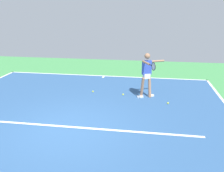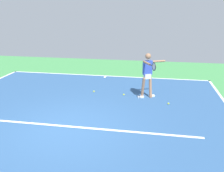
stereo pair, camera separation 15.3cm
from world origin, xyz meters
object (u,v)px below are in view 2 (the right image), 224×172
tennis_player (148,73)px  tennis_ball_centre_court (168,103)px  tennis_ball_by_sideline (124,94)px  tennis_ball_by_baseline (94,91)px

tennis_player → tennis_ball_centre_court: tennis_player is taller
tennis_ball_by_sideline → tennis_ball_by_baseline: bearing=-7.5°
tennis_ball_by_baseline → tennis_ball_by_sideline: same height
tennis_ball_by_baseline → tennis_ball_by_sideline: bearing=172.5°
tennis_ball_by_baseline → tennis_ball_by_sideline: (-1.31, 0.17, 0.00)m
tennis_ball_by_sideline → tennis_player: bearing=174.1°
tennis_player → tennis_ball_by_baseline: size_ratio=27.05×
tennis_player → tennis_ball_by_baseline: (2.25, -0.27, -1.00)m
tennis_player → tennis_ball_centre_court: bearing=118.8°
tennis_ball_centre_court → tennis_ball_by_baseline: (3.07, -0.86, 0.00)m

